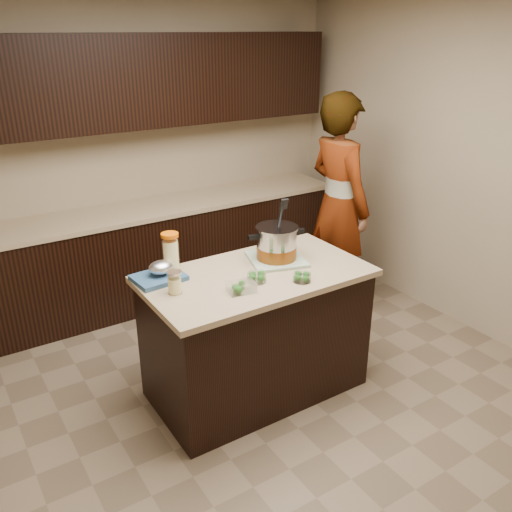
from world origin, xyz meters
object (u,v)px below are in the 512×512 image
(stock_pot, at_px, (277,245))
(person, at_px, (338,206))
(lemonade_pitcher, at_px, (171,255))
(island, at_px, (256,333))

(stock_pot, distance_m, person, 1.20)
(stock_pot, xyz_separation_m, person, (1.05, 0.58, -0.06))
(stock_pot, height_order, person, person)
(lemonade_pitcher, distance_m, person, 1.77)
(stock_pot, relative_size, person, 0.21)
(person, bearing_deg, stock_pot, 122.14)
(island, height_order, lemonade_pitcher, lemonade_pitcher)
(stock_pot, distance_m, lemonade_pitcher, 0.71)
(stock_pot, xyz_separation_m, lemonade_pitcher, (-0.68, 0.20, 0.01))
(island, distance_m, person, 1.53)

